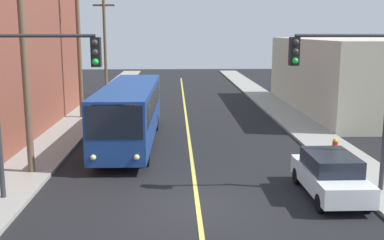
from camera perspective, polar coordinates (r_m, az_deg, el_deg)
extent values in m
plane|color=black|center=(16.39, 0.72, -10.57)|extent=(120.00, 120.00, 0.00)
cube|color=gray|center=(26.72, -16.11, -2.36)|extent=(2.50, 90.00, 0.15)
cube|color=gray|center=(27.13, 15.14, -2.12)|extent=(2.50, 90.00, 0.15)
cube|color=#D8CC4C|center=(30.83, -0.64, -0.33)|extent=(0.16, 60.00, 0.01)
cube|color=black|center=(28.27, -18.05, 1.39)|extent=(0.06, 14.69, 1.30)
cube|color=black|center=(27.95, -18.43, 7.87)|extent=(0.06, 14.69, 1.30)
cube|color=beige|center=(38.18, 21.57, 5.21)|extent=(12.00, 18.36, 5.46)
cube|color=black|center=(36.34, 12.78, 3.65)|extent=(0.06, 12.85, 1.30)
cube|color=navy|center=(24.94, -7.60, 1.15)|extent=(2.74, 12.04, 2.75)
cube|color=black|center=(19.01, -9.61, -0.33)|extent=(2.35, 0.12, 1.40)
cube|color=black|center=(30.74, -6.41, 4.18)|extent=(2.30, 0.12, 1.10)
cube|color=black|center=(25.03, -10.49, 2.32)|extent=(0.22, 10.20, 1.10)
cube|color=black|center=(24.75, -4.74, 2.37)|extent=(0.22, 10.20, 1.10)
cube|color=orange|center=(18.91, -9.66, 1.46)|extent=(1.79, 0.09, 0.30)
sphere|color=#F9D872|center=(19.45, -12.10, -4.55)|extent=(0.24, 0.24, 0.24)
sphere|color=#F9D872|center=(19.19, -6.84, -4.59)|extent=(0.24, 0.24, 0.24)
cylinder|color=black|center=(21.32, -11.76, -4.29)|extent=(0.32, 1.00, 1.00)
cylinder|color=black|center=(21.03, -5.71, -4.33)|extent=(0.32, 1.00, 1.00)
cylinder|color=black|center=(28.73, -9.00, -0.29)|extent=(0.32, 1.00, 1.00)
cylinder|color=black|center=(28.51, -4.52, -0.27)|extent=(0.32, 1.00, 1.00)
cube|color=silver|center=(17.81, 16.63, -6.99)|extent=(1.81, 4.40, 0.70)
cube|color=black|center=(17.62, 16.75, -4.97)|extent=(1.63, 2.47, 0.60)
cylinder|color=black|center=(16.33, 15.57, -9.87)|extent=(0.22, 0.64, 0.64)
cylinder|color=black|center=(16.88, 20.82, -9.50)|extent=(0.22, 0.64, 0.64)
cylinder|color=black|center=(19.05, 12.83, -6.74)|extent=(0.22, 0.64, 0.64)
cylinder|color=black|center=(19.52, 17.40, -6.54)|extent=(0.22, 0.64, 0.64)
cylinder|color=brown|center=(20.04, -20.12, 9.08)|extent=(0.28, 0.28, 10.89)
cylinder|color=brown|center=(32.51, -13.79, 9.38)|extent=(0.28, 0.28, 10.35)
cylinder|color=brown|center=(44.62, -10.70, 9.42)|extent=(0.28, 0.28, 9.73)
cube|color=#4C3D2D|center=(44.67, -10.85, 13.74)|extent=(2.00, 0.16, 0.16)
cylinder|color=#2D2D33|center=(16.59, -17.89, 9.87)|extent=(3.50, 0.12, 0.12)
cube|color=black|center=(16.23, -11.76, 8.21)|extent=(0.32, 0.36, 1.00)
sphere|color=#2D2D2D|center=(16.03, -11.92, 9.31)|extent=(0.22, 0.22, 0.22)
sphere|color=#2D2D2D|center=(16.04, -11.87, 8.17)|extent=(0.22, 0.22, 0.22)
sphere|color=green|center=(16.05, -11.83, 7.03)|extent=(0.22, 0.22, 0.22)
cylinder|color=#2D2D33|center=(17.36, 18.26, 9.87)|extent=(3.50, 0.12, 0.12)
cube|color=black|center=(16.86, 12.50, 8.27)|extent=(0.32, 0.36, 1.00)
sphere|color=#2D2D2D|center=(16.66, 12.71, 9.33)|extent=(0.22, 0.22, 0.22)
sphere|color=#2D2D2D|center=(16.67, 12.66, 8.23)|extent=(0.22, 0.22, 0.22)
sphere|color=green|center=(16.69, 12.62, 7.14)|extent=(0.22, 0.22, 0.22)
cylinder|color=red|center=(23.12, 17.22, -3.37)|extent=(0.26, 0.26, 0.70)
sphere|color=gold|center=(23.04, 17.27, -2.48)|extent=(0.24, 0.24, 0.24)
cylinder|color=red|center=(23.04, 16.86, -3.14)|extent=(0.12, 0.10, 0.10)
cylinder|color=red|center=(23.15, 17.61, -3.12)|extent=(0.12, 0.10, 0.10)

